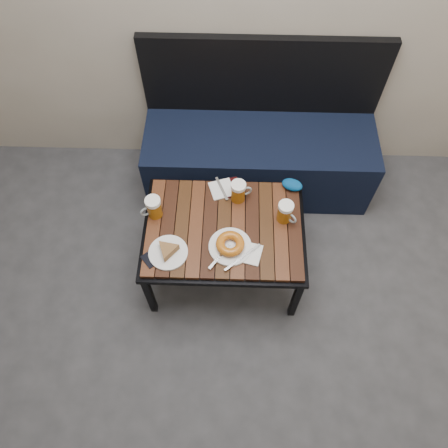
{
  "coord_description": "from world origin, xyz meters",
  "views": [
    {
      "loc": [
        -0.14,
        -0.05,
        2.4
      ],
      "look_at": [
        -0.18,
        1.09,
        0.5
      ],
      "focal_mm": 35.0,
      "sensor_mm": 36.0,
      "label": 1
    }
  ],
  "objects_px": {
    "passport_navy": "(155,256)",
    "passport_burgundy": "(231,187)",
    "beer_mug_right": "(285,212)",
    "plate_pie": "(168,251)",
    "cafe_table": "(224,231)",
    "beer_mug_left": "(154,207)",
    "beer_mug_centre": "(239,191)",
    "plate_bagel": "(230,245)",
    "bench": "(259,153)",
    "knit_pouch": "(292,185)"
  },
  "relations": [
    {
      "from": "bench",
      "to": "passport_navy",
      "type": "bearing_deg",
      "value": -122.23
    },
    {
      "from": "bench",
      "to": "passport_navy",
      "type": "height_order",
      "value": "bench"
    },
    {
      "from": "cafe_table",
      "to": "passport_burgundy",
      "type": "relative_size",
      "value": 6.6
    },
    {
      "from": "passport_burgundy",
      "to": "knit_pouch",
      "type": "bearing_deg",
      "value": -13.06
    },
    {
      "from": "plate_pie",
      "to": "passport_burgundy",
      "type": "distance_m",
      "value": 0.51
    },
    {
      "from": "beer_mug_centre",
      "to": "bench",
      "type": "bearing_deg",
      "value": 58.06
    },
    {
      "from": "beer_mug_left",
      "to": "passport_navy",
      "type": "relative_size",
      "value": 1.09
    },
    {
      "from": "beer_mug_right",
      "to": "plate_bagel",
      "type": "relative_size",
      "value": 0.49
    },
    {
      "from": "passport_burgundy",
      "to": "beer_mug_left",
      "type": "bearing_deg",
      "value": -170.43
    },
    {
      "from": "plate_bagel",
      "to": "beer_mug_left",
      "type": "bearing_deg",
      "value": 154.95
    },
    {
      "from": "beer_mug_left",
      "to": "passport_navy",
      "type": "distance_m",
      "value": 0.26
    },
    {
      "from": "beer_mug_left",
      "to": "plate_bagel",
      "type": "xyz_separation_m",
      "value": [
        0.4,
        -0.19,
        -0.04
      ]
    },
    {
      "from": "passport_burgundy",
      "to": "knit_pouch",
      "type": "height_order",
      "value": "knit_pouch"
    },
    {
      "from": "bench",
      "to": "beer_mug_left",
      "type": "relative_size",
      "value": 10.91
    },
    {
      "from": "cafe_table",
      "to": "plate_pie",
      "type": "distance_m",
      "value": 0.32
    },
    {
      "from": "passport_navy",
      "to": "cafe_table",
      "type": "bearing_deg",
      "value": 77.56
    },
    {
      "from": "cafe_table",
      "to": "beer_mug_right",
      "type": "bearing_deg",
      "value": 10.67
    },
    {
      "from": "passport_burgundy",
      "to": "bench",
      "type": "bearing_deg",
      "value": 53.33
    },
    {
      "from": "bench",
      "to": "passport_burgundy",
      "type": "bearing_deg",
      "value": -111.53
    },
    {
      "from": "beer_mug_centre",
      "to": "beer_mug_right",
      "type": "bearing_deg",
      "value": -44.27
    },
    {
      "from": "plate_pie",
      "to": "passport_navy",
      "type": "height_order",
      "value": "plate_pie"
    },
    {
      "from": "cafe_table",
      "to": "beer_mug_right",
      "type": "relative_size",
      "value": 6.66
    },
    {
      "from": "beer_mug_right",
      "to": "plate_pie",
      "type": "height_order",
      "value": "beer_mug_right"
    },
    {
      "from": "beer_mug_left",
      "to": "plate_bagel",
      "type": "relative_size",
      "value": 0.5
    },
    {
      "from": "beer_mug_right",
      "to": "plate_pie",
      "type": "xyz_separation_m",
      "value": [
        -0.58,
        -0.22,
        -0.04
      ]
    },
    {
      "from": "knit_pouch",
      "to": "beer_mug_centre",
      "type": "bearing_deg",
      "value": -164.51
    },
    {
      "from": "beer_mug_left",
      "to": "plate_bagel",
      "type": "bearing_deg",
      "value": 129.39
    },
    {
      "from": "plate_pie",
      "to": "beer_mug_right",
      "type": "bearing_deg",
      "value": 20.64
    },
    {
      "from": "cafe_table",
      "to": "knit_pouch",
      "type": "distance_m",
      "value": 0.45
    },
    {
      "from": "beer_mug_right",
      "to": "plate_pie",
      "type": "bearing_deg",
      "value": -116.97
    },
    {
      "from": "bench",
      "to": "beer_mug_right",
      "type": "distance_m",
      "value": 0.67
    },
    {
      "from": "bench",
      "to": "knit_pouch",
      "type": "relative_size",
      "value": 12.35
    },
    {
      "from": "beer_mug_right",
      "to": "cafe_table",
      "type": "bearing_deg",
      "value": -126.94
    },
    {
      "from": "plate_pie",
      "to": "plate_bagel",
      "type": "relative_size",
      "value": 0.76
    },
    {
      "from": "plate_pie",
      "to": "knit_pouch",
      "type": "relative_size",
      "value": 1.73
    },
    {
      "from": "plate_pie",
      "to": "bench",
      "type": "bearing_deg",
      "value": 60.45
    },
    {
      "from": "beer_mug_centre",
      "to": "plate_bagel",
      "type": "relative_size",
      "value": 0.49
    },
    {
      "from": "passport_navy",
      "to": "passport_burgundy",
      "type": "distance_m",
      "value": 0.57
    },
    {
      "from": "plate_bagel",
      "to": "passport_navy",
      "type": "height_order",
      "value": "plate_bagel"
    },
    {
      "from": "beer_mug_left",
      "to": "passport_navy",
      "type": "xyz_separation_m",
      "value": [
        0.03,
        -0.25,
        -0.06
      ]
    },
    {
      "from": "bench",
      "to": "beer_mug_right",
      "type": "height_order",
      "value": "bench"
    },
    {
      "from": "plate_bagel",
      "to": "passport_navy",
      "type": "bearing_deg",
      "value": -170.62
    },
    {
      "from": "plate_bagel",
      "to": "passport_burgundy",
      "type": "height_order",
      "value": "plate_bagel"
    },
    {
      "from": "plate_pie",
      "to": "plate_bagel",
      "type": "distance_m",
      "value": 0.31
    },
    {
      "from": "cafe_table",
      "to": "beer_mug_centre",
      "type": "xyz_separation_m",
      "value": [
        0.07,
        0.18,
        0.11
      ]
    },
    {
      "from": "cafe_table",
      "to": "beer_mug_left",
      "type": "height_order",
      "value": "beer_mug_left"
    },
    {
      "from": "bench",
      "to": "beer_mug_centre",
      "type": "xyz_separation_m",
      "value": [
        -0.13,
        -0.49,
        0.26
      ]
    },
    {
      "from": "knit_pouch",
      "to": "beer_mug_right",
      "type": "bearing_deg",
      "value": -103.95
    },
    {
      "from": "cafe_table",
      "to": "beer_mug_right",
      "type": "height_order",
      "value": "beer_mug_right"
    },
    {
      "from": "beer_mug_left",
      "to": "beer_mug_centre",
      "type": "relative_size",
      "value": 1.01
    }
  ]
}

